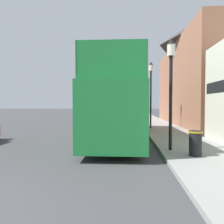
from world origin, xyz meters
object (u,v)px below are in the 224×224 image
litter_bin (195,142)px  tour_bus (117,107)px  parked_car_ahead_of_bus (129,118)px  lamp_post_second (151,83)px  lamp_post_nearest (171,73)px

litter_bin → tour_bus: bearing=122.1°
tour_bus → parked_car_ahead_of_bus: bearing=83.6°
parked_car_ahead_of_bus → litter_bin: size_ratio=4.78×
parked_car_ahead_of_bus → lamp_post_second: (1.61, -3.55, 2.92)m
parked_car_ahead_of_bus → lamp_post_nearest: size_ratio=0.96×
tour_bus → lamp_post_nearest: lamp_post_nearest is taller
lamp_post_second → litter_bin: size_ratio=5.69×
litter_bin → parked_car_ahead_of_bus: bearing=100.0°
tour_bus → lamp_post_second: (2.41, 4.27, 1.77)m
tour_bus → litter_bin: (3.02, -4.82, -1.22)m
parked_car_ahead_of_bus → litter_bin: parked_car_ahead_of_bus is taller
litter_bin → lamp_post_second: bearing=93.8°
tour_bus → lamp_post_nearest: (2.33, -3.84, 1.38)m
tour_bus → litter_bin: size_ratio=12.47×
lamp_post_second → parked_car_ahead_of_bus: bearing=114.4°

